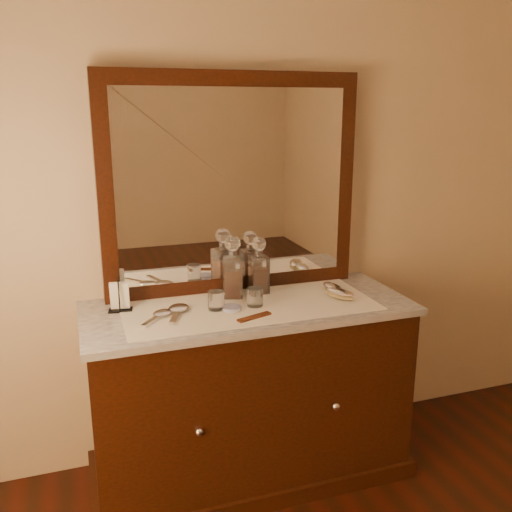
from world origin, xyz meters
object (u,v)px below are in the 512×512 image
at_px(hand_mirror_outer, 161,314).
at_px(pin_dish, 232,308).
at_px(napkin_rack, 120,298).
at_px(brush_far, 333,289).
at_px(mirror_frame, 232,185).
at_px(comb, 254,317).
at_px(decanter_left, 233,273).
at_px(decanter_right, 259,271).
at_px(hand_mirror_inner, 178,310).
at_px(dresser_cabinet, 249,395).
at_px(brush_near, 340,294).

bearing_deg(hand_mirror_outer, pin_dish, -3.62).
distance_m(napkin_rack, brush_far, 0.97).
bearing_deg(mirror_frame, comb, -93.98).
xyz_separation_m(comb, hand_mirror_outer, (-0.36, 0.14, 0.00)).
height_order(decanter_left, decanter_right, decanter_left).
height_order(decanter_right, hand_mirror_outer, decanter_right).
height_order(brush_far, hand_mirror_inner, brush_far).
xyz_separation_m(comb, brush_far, (0.45, 0.18, 0.02)).
relative_size(decanter_right, brush_far, 1.80).
xyz_separation_m(pin_dish, hand_mirror_inner, (-0.22, 0.05, 0.00)).
xyz_separation_m(pin_dish, decanter_right, (0.19, 0.18, 0.10)).
bearing_deg(hand_mirror_outer, decanter_left, 22.06).
xyz_separation_m(pin_dish, comb, (0.06, -0.12, -0.00)).
distance_m(dresser_cabinet, hand_mirror_outer, 0.60).
bearing_deg(hand_mirror_inner, decanter_left, 22.44).
xyz_separation_m(mirror_frame, pin_dish, (-0.09, -0.29, -0.49)).
distance_m(napkin_rack, decanter_left, 0.51).
bearing_deg(pin_dish, hand_mirror_outer, 176.38).
distance_m(napkin_rack, brush_near, 0.98).
relative_size(pin_dish, comb, 0.52).
relative_size(napkin_rack, brush_far, 1.00).
bearing_deg(hand_mirror_outer, dresser_cabinet, 3.08).
bearing_deg(hand_mirror_outer, mirror_frame, 34.23).
bearing_deg(pin_dish, mirror_frame, 72.49).
bearing_deg(hand_mirror_inner, napkin_rack, 156.09).
relative_size(pin_dish, decanter_left, 0.29).
height_order(dresser_cabinet, brush_near, brush_near).
distance_m(dresser_cabinet, pin_dish, 0.46).
height_order(hand_mirror_outer, hand_mirror_inner, hand_mirror_inner).
bearing_deg(hand_mirror_outer, brush_near, -2.47).
height_order(pin_dish, brush_far, brush_far).
bearing_deg(hand_mirror_inner, pin_dish, -12.24).
bearing_deg(napkin_rack, hand_mirror_inner, -23.91).
relative_size(comb, decanter_right, 0.59).
relative_size(mirror_frame, brush_far, 8.06).
xyz_separation_m(brush_far, hand_mirror_inner, (-0.73, -0.01, -0.01)).
distance_m(mirror_frame, brush_far, 0.67).
xyz_separation_m(comb, hand_mirror_inner, (-0.28, 0.17, 0.01)).
height_order(comb, decanter_right, decanter_right).
height_order(mirror_frame, decanter_left, mirror_frame).
bearing_deg(napkin_rack, brush_far, -5.21).
bearing_deg(dresser_cabinet, hand_mirror_inner, 178.48).
distance_m(dresser_cabinet, hand_mirror_inner, 0.55).
relative_size(brush_near, hand_mirror_inner, 0.70).
bearing_deg(decanter_right, decanter_left, -172.72).
bearing_deg(dresser_cabinet, decanter_left, 106.20).
bearing_deg(decanter_right, hand_mirror_inner, -162.17).
height_order(comb, brush_near, brush_near).
xyz_separation_m(pin_dish, decanter_left, (0.05, 0.16, 0.10)).
relative_size(decanter_right, hand_mirror_outer, 1.46).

